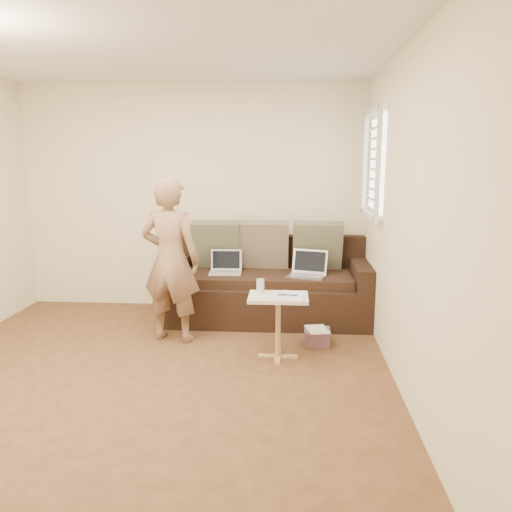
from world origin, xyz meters
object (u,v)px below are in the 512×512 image
object	(u,v)px
sofa	(267,281)
drinking_glass	(260,286)
person	(171,260)
laptop_silver	(307,277)
laptop_white	(225,273)
side_table	(278,327)
striped_box	(317,337)

from	to	relation	value
sofa	drinking_glass	distance (m)	1.03
sofa	person	bearing A→B (deg)	-141.01
sofa	person	distance (m)	1.21
sofa	laptop_silver	world-z (taller)	sofa
laptop_white	drinking_glass	xyz separation A→B (m)	(0.44, -0.96, 0.11)
laptop_white	side_table	bearing A→B (deg)	-62.74
sofa	side_table	bearing A→B (deg)	-82.42
laptop_silver	side_table	bearing A→B (deg)	-89.54
sofa	person	size ratio (longest dim) A/B	1.38
laptop_silver	person	distance (m)	1.46
side_table	striped_box	xyz separation A→B (m)	(0.37, 0.34, -0.21)
striped_box	sofa	bearing A→B (deg)	123.58
person	drinking_glass	distance (m)	0.94
laptop_white	drinking_glass	size ratio (longest dim) A/B	2.85
laptop_silver	laptop_white	world-z (taller)	laptop_silver
striped_box	drinking_glass	bearing A→B (deg)	-155.78
person	striped_box	world-z (taller)	person
sofa	laptop_silver	size ratio (longest dim) A/B	5.74
laptop_silver	laptop_white	xyz separation A→B (m)	(-0.88, 0.10, 0.00)
laptop_white	person	world-z (taller)	person
side_table	striped_box	distance (m)	0.54
laptop_silver	striped_box	bearing A→B (deg)	-65.26
sofa	drinking_glass	world-z (taller)	sofa
side_table	person	bearing A→B (deg)	159.49
sofa	laptop_silver	xyz separation A→B (m)	(0.42, -0.15, 0.10)
sofa	drinking_glass	xyz separation A→B (m)	(-0.02, -1.01, 0.21)
striped_box	laptop_silver	bearing A→B (deg)	98.34
person	side_table	size ratio (longest dim) A/B	2.79
laptop_white	drinking_glass	distance (m)	1.06
person	side_table	bearing A→B (deg)	169.88
side_table	drinking_glass	distance (m)	0.40
laptop_white	person	distance (m)	0.85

